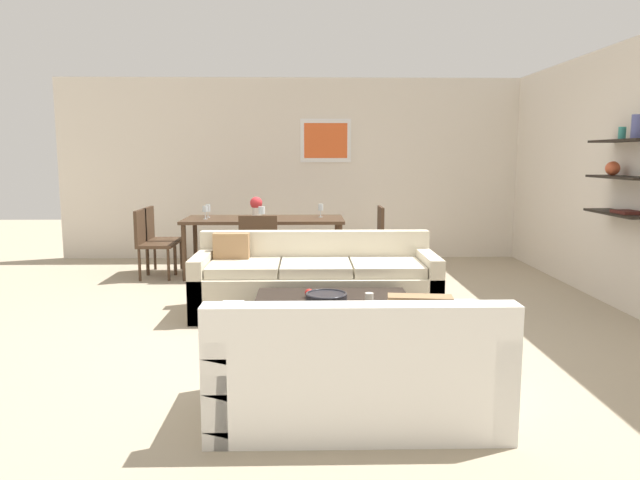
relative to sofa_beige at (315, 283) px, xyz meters
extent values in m
plane|color=tan|center=(0.11, -0.34, -0.29)|extent=(18.00, 18.00, 0.00)
cube|color=silver|center=(0.41, 3.19, 1.06)|extent=(8.40, 0.06, 2.70)
cube|color=white|center=(0.21, 3.15, 1.49)|extent=(0.76, 0.02, 0.64)
cube|color=#E55926|center=(0.21, 3.13, 1.49)|extent=(0.64, 0.01, 0.51)
cube|color=silver|center=(3.14, 0.26, 1.06)|extent=(0.06, 8.20, 2.70)
cube|color=black|center=(2.97, -0.12, 1.41)|extent=(0.28, 0.90, 0.02)
cube|color=black|center=(2.97, -0.12, 1.06)|extent=(0.28, 0.90, 0.02)
cube|color=black|center=(2.97, -0.12, 0.71)|extent=(0.28, 0.90, 0.02)
cylinder|color=#4C518C|center=(2.97, -0.32, 1.53)|extent=(0.10, 0.10, 0.22)
sphere|color=#D85933|center=(2.97, 0.06, 1.14)|extent=(0.14, 0.14, 0.14)
cylinder|color=teal|center=(2.97, -0.07, 1.48)|extent=(0.07, 0.07, 0.12)
cube|color=#4C1E19|center=(2.97, -0.27, 0.74)|extent=(0.20, 0.28, 0.03)
cube|color=beige|center=(0.01, -0.04, -0.08)|extent=(2.38, 0.90, 0.42)
cube|color=beige|center=(0.01, 0.33, 0.31)|extent=(2.38, 0.16, 0.36)
cube|color=beige|center=(-1.11, -0.04, 0.01)|extent=(0.14, 0.90, 0.60)
cube|color=beige|center=(1.13, -0.04, 0.01)|extent=(0.14, 0.90, 0.60)
cube|color=beige|center=(-0.69, -0.08, 0.18)|extent=(0.68, 0.70, 0.10)
cube|color=beige|center=(0.01, -0.08, 0.18)|extent=(0.68, 0.70, 0.10)
cube|color=beige|center=(0.71, -0.08, 0.18)|extent=(0.68, 0.70, 0.10)
cube|color=#99724C|center=(-0.84, 0.15, 0.31)|extent=(0.36, 0.13, 0.36)
cube|color=white|center=(0.21, -2.35, -0.08)|extent=(1.69, 0.90, 0.42)
cube|color=white|center=(0.21, -2.72, 0.31)|extent=(1.69, 0.16, 0.36)
cube|color=white|center=(0.99, -2.35, 0.01)|extent=(0.14, 0.90, 0.60)
cube|color=white|center=(-0.57, -2.35, 0.01)|extent=(0.14, 0.90, 0.60)
cube|color=white|center=(0.56, -2.31, 0.18)|extent=(0.69, 0.70, 0.10)
cube|color=white|center=(-0.14, -2.31, 0.18)|extent=(0.69, 0.70, 0.10)
cube|color=#99724C|center=(0.56, -2.54, 0.31)|extent=(0.37, 0.16, 0.36)
cube|color=black|center=(0.14, -1.09, -0.10)|extent=(1.29, 1.02, 0.38)
cylinder|color=black|center=(0.08, -1.11, 0.12)|extent=(0.34, 0.34, 0.07)
torus|color=black|center=(0.08, -1.11, 0.16)|extent=(0.34, 0.34, 0.02)
cylinder|color=silver|center=(0.43, -1.07, 0.12)|extent=(0.07, 0.07, 0.07)
sphere|color=red|center=(-0.06, -0.94, 0.13)|extent=(0.07, 0.07, 0.07)
cube|color=#422D1E|center=(-0.63, 1.88, 0.44)|extent=(2.06, 0.86, 0.04)
cylinder|color=#422D1E|center=(-1.61, 1.51, 0.06)|extent=(0.06, 0.06, 0.71)
cylinder|color=#422D1E|center=(0.34, 1.51, 0.06)|extent=(0.06, 0.06, 0.71)
cylinder|color=#422D1E|center=(-1.61, 2.25, 0.06)|extent=(0.06, 0.06, 0.71)
cylinder|color=#422D1E|center=(0.34, 2.25, 0.06)|extent=(0.06, 0.06, 0.71)
cube|color=#422D1E|center=(-1.99, 2.07, 0.14)|extent=(0.44, 0.44, 0.04)
cube|color=#422D1E|center=(-2.19, 2.07, 0.37)|extent=(0.04, 0.44, 0.43)
cylinder|color=#422D1E|center=(-1.81, 1.89, -0.09)|extent=(0.04, 0.04, 0.41)
cylinder|color=#422D1E|center=(-1.81, 2.25, -0.09)|extent=(0.04, 0.04, 0.41)
cylinder|color=#422D1E|center=(-2.17, 1.89, -0.09)|extent=(0.04, 0.04, 0.41)
cylinder|color=#422D1E|center=(-2.17, 2.25, -0.09)|extent=(0.04, 0.04, 0.41)
cube|color=#422D1E|center=(-1.99, 1.68, 0.14)|extent=(0.44, 0.44, 0.04)
cube|color=#422D1E|center=(-2.19, 1.68, 0.37)|extent=(0.04, 0.44, 0.43)
cylinder|color=#422D1E|center=(-1.81, 1.50, -0.09)|extent=(0.04, 0.04, 0.41)
cylinder|color=#422D1E|center=(-1.81, 1.86, -0.09)|extent=(0.04, 0.04, 0.41)
cylinder|color=#422D1E|center=(-2.17, 1.50, -0.09)|extent=(0.04, 0.04, 0.41)
cylinder|color=#422D1E|center=(-2.17, 1.86, -0.09)|extent=(0.04, 0.04, 0.41)
cube|color=#422D1E|center=(0.72, 2.07, 0.14)|extent=(0.44, 0.44, 0.04)
cube|color=#422D1E|center=(0.92, 2.07, 0.37)|extent=(0.04, 0.44, 0.43)
cylinder|color=#422D1E|center=(0.54, 2.25, -0.09)|extent=(0.04, 0.04, 0.41)
cylinder|color=#422D1E|center=(0.54, 1.89, -0.09)|extent=(0.04, 0.04, 0.41)
cylinder|color=#422D1E|center=(0.90, 2.25, -0.09)|extent=(0.04, 0.04, 0.41)
cylinder|color=#422D1E|center=(0.90, 1.89, -0.09)|extent=(0.04, 0.04, 0.41)
cube|color=#422D1E|center=(-0.63, 1.13, 0.14)|extent=(0.44, 0.44, 0.04)
cube|color=#422D1E|center=(-0.63, 0.93, 0.37)|extent=(0.44, 0.04, 0.43)
cylinder|color=#422D1E|center=(-0.45, 1.31, -0.09)|extent=(0.04, 0.04, 0.41)
cylinder|color=#422D1E|center=(-0.81, 1.31, -0.09)|extent=(0.04, 0.04, 0.41)
cylinder|color=#422D1E|center=(-0.45, 0.95, -0.09)|extent=(0.04, 0.04, 0.41)
cylinder|color=#422D1E|center=(-0.81, 0.95, -0.09)|extent=(0.04, 0.04, 0.41)
cylinder|color=silver|center=(0.11, 1.99, 0.46)|extent=(0.06, 0.06, 0.01)
cylinder|color=silver|center=(0.11, 1.99, 0.51)|extent=(0.01, 0.01, 0.08)
cylinder|color=silver|center=(0.11, 1.99, 0.59)|extent=(0.06, 0.06, 0.09)
cylinder|color=silver|center=(-1.38, 1.99, 0.46)|extent=(0.06, 0.06, 0.01)
cylinder|color=silver|center=(-1.38, 1.99, 0.50)|extent=(0.01, 0.01, 0.07)
cylinder|color=silver|center=(-1.38, 1.99, 0.58)|extent=(0.06, 0.06, 0.10)
cylinder|color=silver|center=(-0.63, 1.51, 0.46)|extent=(0.06, 0.06, 0.01)
cylinder|color=silver|center=(-0.63, 1.51, 0.51)|extent=(0.01, 0.01, 0.09)
cylinder|color=silver|center=(-0.63, 1.51, 0.60)|extent=(0.08, 0.08, 0.09)
cylinder|color=silver|center=(-1.38, 1.77, 0.46)|extent=(0.06, 0.06, 0.01)
cylinder|color=silver|center=(-1.38, 1.77, 0.51)|extent=(0.01, 0.01, 0.09)
cylinder|color=silver|center=(-1.38, 1.77, 0.59)|extent=(0.07, 0.07, 0.08)
cylinder|color=silver|center=(-0.73, 1.89, 0.53)|extent=(0.11, 0.11, 0.14)
sphere|color=red|center=(-0.73, 1.89, 0.66)|extent=(0.16, 0.16, 0.16)
camera|label=1|loc=(-0.07, -5.74, 1.27)|focal=32.95mm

